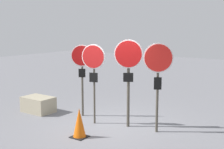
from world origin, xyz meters
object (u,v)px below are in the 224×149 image
stop_sign_3 (158,68)px  traffic_cone_0 (79,123)px  stop_sign_0 (82,65)px  stop_sign_2 (128,66)px  stop_sign_1 (93,65)px  storage_crate (38,104)px

stop_sign_3 → traffic_cone_0: (-1.45, -1.48, -1.36)m
stop_sign_0 → stop_sign_2: (1.75, -0.08, 0.10)m
stop_sign_1 → stop_sign_3: size_ratio=0.97×
stop_sign_0 → stop_sign_1: 0.89m
stop_sign_1 → stop_sign_0: bearing=137.1°
storage_crate → stop_sign_3: bearing=6.4°
stop_sign_0 → traffic_cone_0: stop_sign_0 is taller
stop_sign_2 → stop_sign_3: stop_sign_2 is taller
stop_sign_1 → traffic_cone_0: stop_sign_1 is taller
stop_sign_1 → stop_sign_3: bearing=-3.8°
stop_sign_2 → traffic_cone_0: 2.05m
stop_sign_3 → storage_crate: bearing=155.2°
stop_sign_3 → storage_crate: 4.43m
stop_sign_1 → traffic_cone_0: size_ratio=3.02×
stop_sign_0 → stop_sign_2: size_ratio=0.92×
stop_sign_3 → traffic_cone_0: size_ratio=3.12×
traffic_cone_0 → storage_crate: 2.88m
stop_sign_0 → traffic_cone_0: size_ratio=2.95×
stop_sign_2 → storage_crate: stop_sign_2 is taller
stop_sign_1 → storage_crate: (-2.30, -0.08, -1.49)m
stop_sign_0 → stop_sign_2: 1.76m
stop_sign_1 → stop_sign_3: stop_sign_3 is taller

